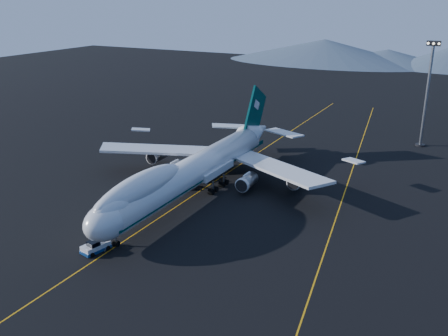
% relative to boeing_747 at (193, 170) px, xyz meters
% --- Properties ---
extents(ground, '(500.00, 500.00, 0.00)m').
position_rel_boeing_747_xyz_m(ground, '(-0.00, -0.03, -5.81)').
color(ground, black).
rests_on(ground, ground).
extents(taxiway_line_main, '(0.25, 220.00, 0.01)m').
position_rel_boeing_747_xyz_m(taxiway_line_main, '(-0.00, -0.03, -5.80)').
color(taxiway_line_main, orange).
rests_on(taxiway_line_main, ground).
extents(taxiway_line_side, '(28.08, 198.09, 0.01)m').
position_rel_boeing_747_xyz_m(taxiway_line_side, '(30.00, 9.97, -5.80)').
color(taxiway_line_side, orange).
rests_on(taxiway_line_side, ground).
extents(boeing_747, '(59.62, 72.43, 19.37)m').
position_rel_boeing_747_xyz_m(boeing_747, '(0.00, 0.00, 0.00)').
color(boeing_747, silver).
rests_on(boeing_747, ground).
extents(pushback_tug, '(3.69, 5.40, 2.16)m').
position_rel_boeing_747_xyz_m(pushback_tug, '(-1.98, -29.53, -5.13)').
color(pushback_tug, silver).
rests_on(pushback_tug, ground).
extents(floodlight_mast, '(3.68, 2.76, 29.78)m').
position_rel_boeing_747_xyz_m(floodlight_mast, '(39.08, 63.06, 9.28)').
color(floodlight_mast, black).
rests_on(floodlight_mast, ground).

